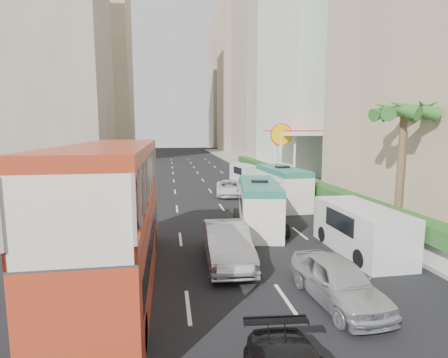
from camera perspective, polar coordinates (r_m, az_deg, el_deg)
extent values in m
plane|color=black|center=(14.15, 8.88, -15.09)|extent=(200.00, 200.00, 0.00)
cube|color=#B1371C|center=(12.87, -17.35, -5.84)|extent=(2.50, 11.00, 5.06)
imported|color=#B9BCC1|center=(15.09, 0.48, -13.49)|extent=(1.91, 5.06, 1.65)
imported|color=#B9BCC1|center=(12.53, 17.94, -18.58)|extent=(2.05, 4.42, 1.46)
imported|color=silver|center=(29.92, 0.80, -2.66)|extent=(2.68, 4.77, 1.26)
cube|color=silver|center=(19.71, 5.73, -4.35)|extent=(2.99, 6.25, 2.66)
cube|color=silver|center=(26.11, 9.44, -1.23)|extent=(2.40, 6.38, 2.79)
cube|color=silver|center=(17.12, 21.39, -7.70)|extent=(2.16, 5.31, 2.12)
cube|color=silver|center=(37.23, 3.53, 0.87)|extent=(2.71, 4.89, 1.85)
cube|color=#99968C|center=(39.97, 10.19, 0.04)|extent=(6.00, 120.00, 0.18)
cube|color=silver|center=(28.72, 12.14, -1.91)|extent=(0.30, 44.00, 1.00)
cube|color=#2D6626|center=(28.59, 12.19, -0.23)|extent=(1.10, 44.00, 0.70)
cylinder|color=brown|center=(20.35, 26.83, 1.07)|extent=(0.36, 0.36, 6.40)
cube|color=silver|center=(38.18, 12.70, 3.62)|extent=(6.50, 8.00, 5.50)
cube|color=tan|center=(76.29, 8.81, 22.68)|extent=(16.00, 16.00, 50.00)
cube|color=tan|center=(98.09, 3.70, 17.64)|extent=(14.00, 14.00, 44.00)
cube|color=tan|center=(119.15, 1.28, 14.96)|extent=(14.00, 14.00, 40.00)
cube|color=tan|center=(73.17, -26.76, 23.42)|extent=(18.00, 18.00, 52.00)
cube|color=tan|center=(105.38, -19.57, 17.08)|extent=(16.00, 16.00, 46.00)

